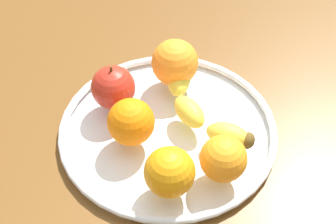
{
  "coord_description": "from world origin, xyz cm",
  "views": [
    {
      "loc": [
        40.65,
        -27.4,
        57.05
      ],
      "look_at": [
        0.0,
        0.0,
        4.8
      ],
      "focal_mm": 50.76,
      "sensor_mm": 36.0,
      "label": 1
    }
  ],
  "objects_px": {
    "orange_back_left": "(223,159)",
    "orange_front_right": "(175,63)",
    "banana": "(200,109)",
    "fruit_bowl": "(168,129)",
    "apple": "(113,87)",
    "orange_center": "(131,122)",
    "orange_front_left": "(170,172)"
  },
  "relations": [
    {
      "from": "orange_back_left",
      "to": "orange_front_right",
      "type": "distance_m",
      "value": 0.21
    },
    {
      "from": "orange_back_left",
      "to": "banana",
      "type": "bearing_deg",
      "value": 159.62
    },
    {
      "from": "fruit_bowl",
      "to": "banana",
      "type": "height_order",
      "value": "banana"
    },
    {
      "from": "apple",
      "to": "orange_center",
      "type": "relative_size",
      "value": 1.11
    },
    {
      "from": "orange_center",
      "to": "orange_front_left",
      "type": "relative_size",
      "value": 1.0
    },
    {
      "from": "banana",
      "to": "fruit_bowl",
      "type": "bearing_deg",
      "value": -102.57
    },
    {
      "from": "banana",
      "to": "orange_center",
      "type": "height_order",
      "value": "orange_center"
    },
    {
      "from": "apple",
      "to": "orange_center",
      "type": "height_order",
      "value": "apple"
    },
    {
      "from": "apple",
      "to": "orange_front_left",
      "type": "relative_size",
      "value": 1.11
    },
    {
      "from": "banana",
      "to": "apple",
      "type": "height_order",
      "value": "apple"
    },
    {
      "from": "fruit_bowl",
      "to": "orange_front_left",
      "type": "distance_m",
      "value": 0.12
    },
    {
      "from": "fruit_bowl",
      "to": "apple",
      "type": "xyz_separation_m",
      "value": [
        -0.09,
        -0.04,
        0.04
      ]
    },
    {
      "from": "banana",
      "to": "orange_back_left",
      "type": "height_order",
      "value": "orange_back_left"
    },
    {
      "from": "apple",
      "to": "orange_center",
      "type": "xyz_separation_m",
      "value": [
        0.08,
        -0.01,
        0.0
      ]
    },
    {
      "from": "orange_front_left",
      "to": "apple",
      "type": "bearing_deg",
      "value": 174.46
    },
    {
      "from": "orange_back_left",
      "to": "orange_front_right",
      "type": "relative_size",
      "value": 0.86
    },
    {
      "from": "orange_center",
      "to": "orange_back_left",
      "type": "distance_m",
      "value": 0.15
    },
    {
      "from": "orange_back_left",
      "to": "orange_front_left",
      "type": "distance_m",
      "value": 0.08
    },
    {
      "from": "fruit_bowl",
      "to": "orange_front_left",
      "type": "relative_size",
      "value": 4.84
    },
    {
      "from": "orange_center",
      "to": "orange_front_left",
      "type": "bearing_deg",
      "value": -1.88
    },
    {
      "from": "apple",
      "to": "orange_back_left",
      "type": "height_order",
      "value": "apple"
    },
    {
      "from": "fruit_bowl",
      "to": "orange_front_left",
      "type": "bearing_deg",
      "value": -32.91
    },
    {
      "from": "orange_front_right",
      "to": "banana",
      "type": "bearing_deg",
      "value": -9.9
    },
    {
      "from": "orange_back_left",
      "to": "orange_front_left",
      "type": "xyz_separation_m",
      "value": [
        -0.02,
        -0.07,
        0.0
      ]
    },
    {
      "from": "orange_back_left",
      "to": "orange_front_right",
      "type": "bearing_deg",
      "value": 164.46
    },
    {
      "from": "orange_center",
      "to": "orange_back_left",
      "type": "xyz_separation_m",
      "value": [
        0.13,
        0.07,
        -0.0
      ]
    },
    {
      "from": "orange_center",
      "to": "orange_front_right",
      "type": "xyz_separation_m",
      "value": [
        -0.07,
        0.13,
        0.0
      ]
    },
    {
      "from": "banana",
      "to": "orange_back_left",
      "type": "distance_m",
      "value": 0.11
    },
    {
      "from": "fruit_bowl",
      "to": "apple",
      "type": "relative_size",
      "value": 4.35
    },
    {
      "from": "orange_back_left",
      "to": "orange_center",
      "type": "bearing_deg",
      "value": -150.89
    },
    {
      "from": "fruit_bowl",
      "to": "banana",
      "type": "relative_size",
      "value": 1.59
    },
    {
      "from": "orange_back_left",
      "to": "orange_front_right",
      "type": "height_order",
      "value": "orange_front_right"
    }
  ]
}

